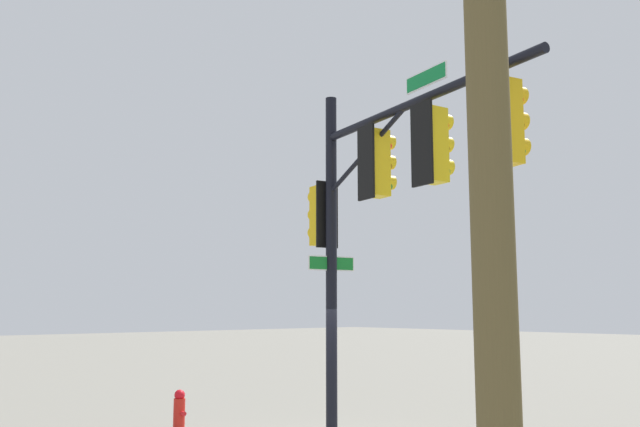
# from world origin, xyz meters

# --- Properties ---
(signal_pole_assembly) EXTENTS (5.63, 1.63, 6.36)m
(signal_pole_assembly) POSITION_xyz_m (1.57, -0.32, 4.37)
(signal_pole_assembly) COLOR black
(signal_pole_assembly) RESTS_ON ground_plane
(utility_pole) EXTENTS (1.78, 0.51, 8.52)m
(utility_pole) POSITION_xyz_m (6.09, -4.05, 4.37)
(utility_pole) COLOR brown
(utility_pole) RESTS_ON ground_plane
(fire_hydrant) EXTENTS (0.33, 0.24, 0.83)m
(fire_hydrant) POSITION_xyz_m (-3.95, -0.67, 0.41)
(fire_hydrant) COLOR red
(fire_hydrant) RESTS_ON ground_plane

